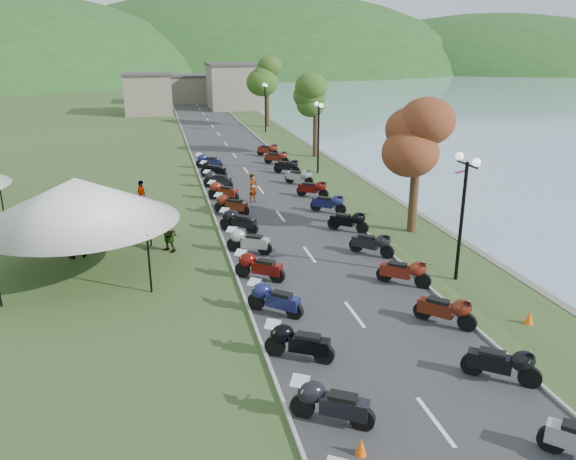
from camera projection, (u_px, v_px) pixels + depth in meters
road at (246, 170)px, 41.78m from camera, size 7.00×120.00×0.02m
hills_backdrop at (171, 71)px, 189.54m from camera, size 360.00×120.00×76.00m
far_building at (183, 90)px, 82.11m from camera, size 18.00×16.00×5.00m
moto_row_left at (269, 282)px, 20.92m from camera, size 2.60×48.44×1.10m
moto_row_right at (347, 221)px, 28.08m from camera, size 2.60×42.82×1.10m
vendor_tent_main at (81, 226)px, 22.65m from camera, size 5.29×5.29×4.00m
tree_lakeside at (416, 158)px, 27.10m from camera, size 2.71×2.71×7.53m
pedestrian_a at (78, 232)px, 28.16m from camera, size 0.82×0.86×1.90m
pedestrian_b at (75, 257)px, 24.89m from camera, size 1.06×0.75×1.98m
traffic_cone_near at (361, 447)px, 12.87m from camera, size 0.29×0.29×0.45m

